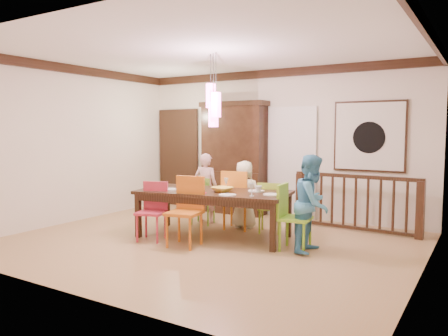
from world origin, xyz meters
The scene contains 37 objects.
floor centered at (0.00, 0.00, 0.00)m, with size 6.00×6.00×0.00m, color tan.
ceiling centered at (0.00, 0.00, 2.90)m, with size 6.00×6.00×0.00m, color white.
wall_back centered at (0.00, 2.50, 1.45)m, with size 6.00×6.00×0.00m, color beige.
wall_left centered at (-3.00, 0.00, 1.45)m, with size 5.00×5.00×0.00m, color beige.
wall_right centered at (3.00, 0.00, 1.45)m, with size 5.00×5.00×0.00m, color beige.
crown_molding centered at (0.00, 0.00, 2.82)m, with size 6.00×5.00×0.16m, color black, non-canonical shape.
panel_door centered at (-2.40, 2.45, 1.05)m, with size 1.04×0.07×2.24m, color black.
white_doorway centered at (0.35, 2.46, 1.05)m, with size 0.97×0.05×2.22m, color silver.
painting centered at (1.80, 2.46, 1.60)m, with size 1.25×0.06×1.25m.
pendant_cluster centered at (-0.10, 0.33, 2.11)m, with size 0.27×0.21×1.14m.
dining_table centered at (-0.10, 0.33, 0.68)m, with size 2.53×1.46×0.75m.
chair_far_left centered at (-0.79, 1.05, 0.49)m, with size 0.47×0.47×0.86m.
chair_far_mid centered at (-0.05, 1.04, 0.58)m, with size 0.54×0.54×1.02m.
chair_far_right centered at (0.54, 1.10, 0.49)m, with size 0.48×0.48×0.85m.
chair_near_left centered at (-0.80, -0.36, 0.52)m, with size 0.51×0.51×0.90m.
chair_near_mid centered at (-0.16, -0.36, 0.59)m, with size 0.53×0.53×1.02m.
chair_end_right centered at (1.31, 0.29, 0.54)m, with size 0.46×0.46×0.94m.
china_hutch centered at (-0.87, 2.30, 1.15)m, with size 1.45×0.46×2.29m.
balustrade centered at (1.72, 1.95, 0.50)m, with size 2.17×0.20×0.96m.
person_far_left centered at (-0.84, 1.21, 0.64)m, with size 0.47×0.31×1.28m, color beige.
person_far_mid centered at (0.00, 1.18, 0.59)m, with size 0.58×0.38×1.18m, color beige.
person_end_right centered at (1.54, 0.35, 0.69)m, with size 0.67×0.52×1.37m, color #4798C7.
serving_bowl centered at (0.10, 0.28, 0.79)m, with size 0.32×0.32×0.08m, color gold.
small_bowl centered at (-0.39, 0.33, 0.78)m, with size 0.21×0.21×0.07m, color white.
cup_left centered at (-0.63, 0.17, 0.80)m, with size 0.13×0.13×0.10m, color silver.
cup_right centered at (0.59, 0.54, 0.80)m, with size 0.11×0.11×0.10m, color silver.
plate_far_left centered at (-0.85, 0.67, 0.76)m, with size 0.26×0.26×0.01m, color white.
plate_far_mid centered at (-0.14, 0.65, 0.76)m, with size 0.26×0.26×0.01m, color white.
plate_far_right centered at (0.53, 0.60, 0.76)m, with size 0.26×0.26×0.01m, color white.
plate_near_left centered at (-0.75, 0.05, 0.76)m, with size 0.26×0.26×0.01m, color white.
plate_near_mid centered at (0.35, 0.01, 0.76)m, with size 0.26×0.26×0.01m, color white.
plate_end_right centered at (0.90, 0.39, 0.76)m, with size 0.26×0.26×0.01m, color white.
wine_glass_a centered at (-0.64, 0.48, 0.84)m, with size 0.08×0.08×0.19m, color #590C19, non-canonical shape.
wine_glass_b centered at (0.02, 0.52, 0.84)m, with size 0.08×0.08×0.19m, color silver, non-canonical shape.
wine_glass_c centered at (-0.20, 0.12, 0.84)m, with size 0.08×0.08×0.19m, color #590C19, non-canonical shape.
wine_glass_d centered at (0.69, 0.14, 0.84)m, with size 0.08×0.08×0.19m, color silver, non-canonical shape.
napkin centered at (-0.12, -0.04, 0.76)m, with size 0.18×0.14×0.01m, color #D83359.
Camera 1 is at (3.63, -5.45, 1.71)m, focal length 35.00 mm.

